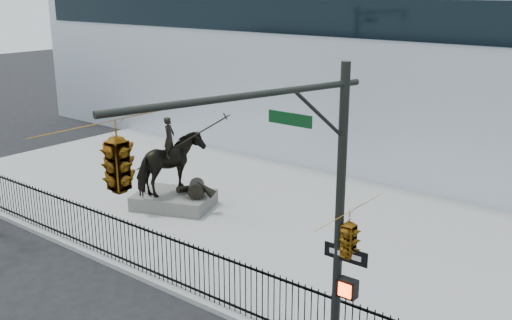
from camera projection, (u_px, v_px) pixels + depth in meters
The scene contains 7 objects.
ground at pixel (114, 295), 16.70m from camera, with size 120.00×120.00×0.00m, color black.
plaza at pixel (266, 219), 21.93m from camera, with size 30.00×12.00×0.15m, color #979794.
building at pixel (423, 63), 30.44m from camera, with size 44.00×14.00×9.00m, color white.
picket_fence at pixel (146, 250), 17.38m from camera, with size 22.10×0.10×1.50m.
statue_plinth at pixel (174, 200), 22.84m from camera, with size 2.86×1.97×0.54m, color #626059.
equestrian_statue at pixel (174, 165), 22.43m from camera, with size 3.44×2.82×3.11m.
traffic_signal_right at pixel (245, 201), 9.96m from camera, with size 2.17×6.86×7.00m.
Camera 1 is at (12.45, -9.21, 8.31)m, focal length 42.00 mm.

